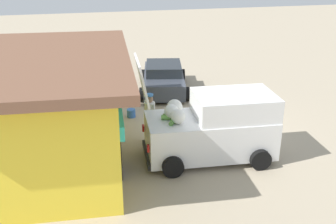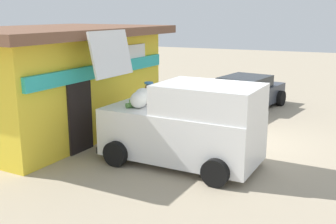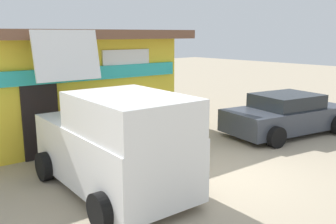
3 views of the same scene
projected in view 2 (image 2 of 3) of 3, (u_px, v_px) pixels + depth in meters
name	position (u px, v px, depth m)	size (l,w,h in m)	color
ground_plane	(240.00, 141.00, 11.92)	(60.00, 60.00, 0.00)	tan
storefront_bar	(56.00, 79.00, 12.50)	(7.48, 5.07, 3.21)	yellow
delivery_van	(186.00, 124.00, 9.94)	(2.34, 4.17, 3.20)	white
parked_sedan	(245.00, 94.00, 15.80)	(4.28, 2.73, 1.27)	#383D47
vendor_standing	(149.00, 107.00, 11.87)	(0.54, 0.44, 1.71)	#726047
customer_bending	(144.00, 123.00, 10.77)	(0.75, 0.74, 1.31)	navy
unloaded_banana_pile	(76.00, 135.00, 11.71)	(0.86, 0.88, 0.49)	silver
paint_bucket	(171.00, 116.00, 14.23)	(0.33, 0.33, 0.31)	blue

